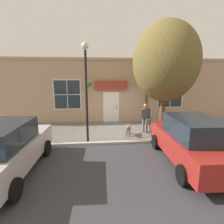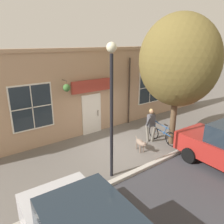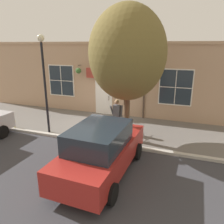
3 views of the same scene
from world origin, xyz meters
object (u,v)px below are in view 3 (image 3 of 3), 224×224
at_px(leaning_bicycle, 123,128).
at_px(fire_hydrant, 12,121).
at_px(parked_car_mid_block, 101,150).
at_px(pedestrian_walking, 117,113).
at_px(dog_on_leash, 94,125).
at_px(street_lamp, 44,71).
at_px(street_tree_by_curb, 127,55).

height_order(leaning_bicycle, fire_hydrant, leaning_bicycle).
bearing_deg(parked_car_mid_block, pedestrian_walking, -169.87).
bearing_deg(leaning_bicycle, dog_on_leash, -86.82).
xyz_separation_m(parked_car_mid_block, street_lamp, (-2.54, -3.85, 2.17)).
relative_size(street_tree_by_curb, street_lamp, 1.25).
relative_size(dog_on_leash, parked_car_mid_block, 0.23).
bearing_deg(leaning_bicycle, parked_car_mid_block, 4.11).
relative_size(dog_on_leash, fire_hydrant, 1.30).
bearing_deg(pedestrian_walking, parked_car_mid_block, 10.13).
bearing_deg(dog_on_leash, parked_car_mid_block, 27.81).
distance_m(leaning_bicycle, parked_car_mid_block, 3.38).
distance_m(pedestrian_walking, fire_hydrant, 5.48).
bearing_deg(street_lamp, pedestrian_walking, 109.92).
relative_size(leaning_bicycle, street_lamp, 0.38).
bearing_deg(fire_hydrant, street_lamp, 94.78).
distance_m(dog_on_leash, street_tree_by_curb, 3.81).
bearing_deg(fire_hydrant, parked_car_mid_block, 68.31).
relative_size(street_lamp, fire_hydrant, 6.03).
relative_size(dog_on_leash, street_tree_by_curb, 0.17).
xyz_separation_m(pedestrian_walking, parked_car_mid_block, (3.70, 0.66, -0.12)).
bearing_deg(pedestrian_walking, dog_on_leash, -67.31).
distance_m(pedestrian_walking, parked_car_mid_block, 3.76).
height_order(leaning_bicycle, street_lamp, street_lamp).
bearing_deg(pedestrian_walking, leaning_bicycle, 49.49).
distance_m(pedestrian_walking, street_tree_by_curb, 2.95).
bearing_deg(street_lamp, leaning_bicycle, 102.44).
distance_m(parked_car_mid_block, fire_hydrant, 6.42).
relative_size(pedestrian_walking, parked_car_mid_block, 0.38).
distance_m(dog_on_leash, street_lamp, 3.49).
height_order(pedestrian_walking, street_lamp, street_lamp).
xyz_separation_m(leaning_bicycle, fire_hydrant, (0.97, -5.71, 0.02)).
bearing_deg(fire_hydrant, dog_on_leash, 101.89).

